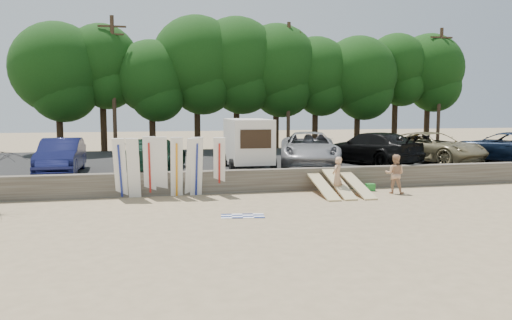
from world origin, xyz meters
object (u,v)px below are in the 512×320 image
Objects in this scene: car_5 at (505,147)px; cooler at (370,187)px; car_2 at (309,149)px; car_4 at (433,147)px; car_0 at (61,156)px; beachgoer_b at (395,174)px; car_1 at (154,154)px; box_trailer at (248,141)px; beachgoer_a at (337,176)px; car_3 at (371,148)px.

cooler is at bearing -2.84° from car_5.
car_2 is 4.72m from cooler.
car_0 is at bearing 160.44° from car_4.
beachgoer_b is at bearing -155.12° from car_4.
car_0 is 0.90× the size of car_1.
car_4 reaches higher than car_0.
car_5 reaches higher than car_1.
box_trailer is 0.72× the size of car_1.
beachgoer_a is (-0.43, -5.09, -0.75)m from car_2.
beachgoer_b is (10.20, -4.59, -0.64)m from car_1.
car_2 is at bearing 115.23° from cooler.
car_3 is at bearing -70.53° from beachgoer_b.
car_1 is 3.19× the size of beachgoer_b.
box_trailer is at bearing 148.22° from cooler.
car_3 is at bearing 4.96° from box_trailer.
car_5 is (14.65, -0.21, -0.54)m from box_trailer.
car_2 is 1.05× the size of car_5.
car_5 is 3.53× the size of beachgoer_b.
cooler is (1.50, -4.25, -1.42)m from car_2.
beachgoer_a reaches higher than cooler.
car_4 is 0.99× the size of car_5.
car_1 is 0.91× the size of car_4.
car_2 is at bearing -26.34° from car_5.
box_trailer reaches higher than beachgoer_b.
car_0 is at bearing -64.44° from beachgoer_a.
car_2 reaches higher than car_3.
cooler is (-5.77, -4.34, -1.37)m from car_4.
beachgoer_b reaches higher than cooler.
car_5 is at bearing -165.78° from car_1.
car_2 is 7.27m from car_4.
beachgoer_b is at bearing 170.59° from car_1.
car_1 is 19.24m from car_5.
beachgoer_b is 1.32m from cooler.
car_4 is (10.64, 0.60, -0.55)m from box_trailer.
car_3 is 6.47m from beachgoer_a.
beachgoer_b is 4.51× the size of cooler.
car_1 is 11.48m from car_3.
car_0 is at bearing -179.74° from box_trailer.
car_4 is at bearing 42.73° from cooler.
car_0 is at bearing -162.65° from car_2.
box_trailer reaches higher than car_1.
beachgoer_a is at bearing -167.08° from car_4.
car_1 is 3.28× the size of beachgoer_a.
beachgoer_a is 2.21m from cooler.
car_0 is 15.20m from beachgoer_b.
car_5 reaches higher than beachgoer_b.
beachgoer_a is at bearing 163.50° from car_1.
car_2 reaches higher than beachgoer_a.
car_3 is 0.98× the size of car_5.
cooler is at bearing 173.27° from car_1.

